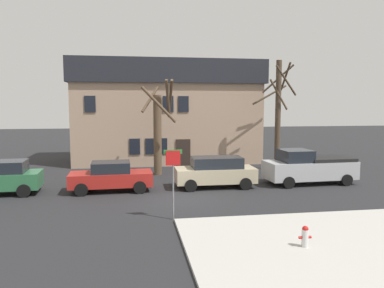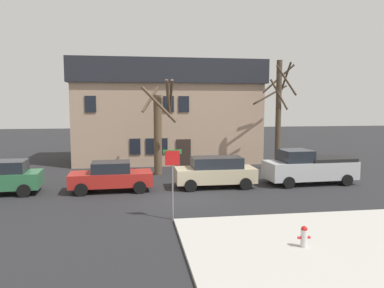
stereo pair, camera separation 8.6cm
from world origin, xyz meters
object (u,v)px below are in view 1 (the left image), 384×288
object	(u,v)px
car_red_sedan	(111,176)
fire_hydrant	(305,236)
building_main	(166,111)
car_beige_wagon	(216,172)
tree_bare_mid	(278,110)
tree_bare_near	(158,128)
pickup_truck_silver	(309,167)
street_sign_pole	(173,171)

from	to	relation	value
car_red_sedan	fire_hydrant	size ratio (longest dim) A/B	6.48
building_main	car_beige_wagon	world-z (taller)	building_main
building_main	tree_bare_mid	distance (m)	9.62
tree_bare_near	pickup_truck_silver	xyz separation A→B (m)	(8.74, -4.30, -2.16)
building_main	tree_bare_near	xyz separation A→B (m)	(-1.13, -6.62, -1.05)
car_beige_wagon	street_sign_pole	bearing A→B (deg)	-118.02
car_red_sedan	pickup_truck_silver	xyz separation A→B (m)	(11.66, 0.23, 0.18)
pickup_truck_silver	street_sign_pole	size ratio (longest dim) A/B	1.87
building_main	street_sign_pole	world-z (taller)	building_main
fire_hydrant	tree_bare_mid	bearing A→B (deg)	71.70
car_red_sedan	pickup_truck_silver	size ratio (longest dim) A/B	0.83
tree_bare_mid	car_beige_wagon	world-z (taller)	tree_bare_mid
tree_bare_mid	street_sign_pole	world-z (taller)	tree_bare_mid
tree_bare_near	car_red_sedan	size ratio (longest dim) A/B	1.42
building_main	car_beige_wagon	size ratio (longest dim) A/B	3.36
car_beige_wagon	fire_hydrant	distance (m)	9.74
tree_bare_near	street_sign_pole	bearing A→B (deg)	-90.54
car_beige_wagon	tree_bare_mid	bearing A→B (deg)	41.88
car_red_sedan	pickup_truck_silver	distance (m)	11.67
tree_bare_near	tree_bare_mid	world-z (taller)	tree_bare_mid
tree_bare_near	street_sign_pole	world-z (taller)	tree_bare_near
car_beige_wagon	fire_hydrant	size ratio (longest dim) A/B	6.56
fire_hydrant	street_sign_pole	world-z (taller)	street_sign_pole
street_sign_pole	tree_bare_mid	bearing A→B (deg)	51.06
building_main	tree_bare_near	bearing A→B (deg)	-99.69
building_main	car_beige_wagon	distance (m)	11.70
pickup_truck_silver	fire_hydrant	world-z (taller)	pickup_truck_silver
tree_bare_near	car_beige_wagon	xyz separation A→B (m)	(2.96, -4.46, -2.25)
street_sign_pole	tree_bare_near	bearing A→B (deg)	89.46
car_red_sedan	car_beige_wagon	xyz separation A→B (m)	(5.88, 0.08, 0.10)
tree_bare_near	fire_hydrant	size ratio (longest dim) A/B	9.19
car_beige_wagon	fire_hydrant	bearing A→B (deg)	-85.04
fire_hydrant	street_sign_pole	bearing A→B (deg)	134.60
car_beige_wagon	building_main	bearing A→B (deg)	99.38
tree_bare_mid	pickup_truck_silver	size ratio (longest dim) A/B	1.45
building_main	pickup_truck_silver	world-z (taller)	building_main
tree_bare_near	pickup_truck_silver	size ratio (longest dim) A/B	1.17
fire_hydrant	pickup_truck_silver	bearing A→B (deg)	63.36
fire_hydrant	building_main	bearing A→B (deg)	97.33
fire_hydrant	tree_bare_near	bearing A→B (deg)	105.04
car_beige_wagon	street_sign_pole	world-z (taller)	street_sign_pole
tree_bare_mid	car_red_sedan	xyz separation A→B (m)	(-11.63, -5.23, -3.51)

